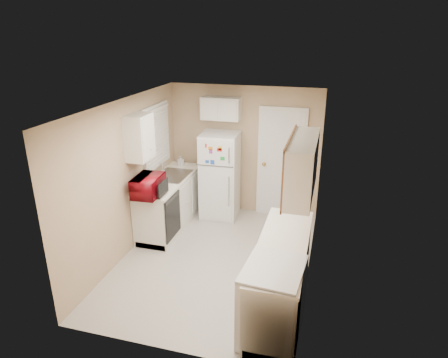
# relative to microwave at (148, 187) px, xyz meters

# --- Properties ---
(floor) EXTENTS (3.80, 3.80, 0.00)m
(floor) POSITION_rel_microwave_xyz_m (1.11, -0.12, -1.05)
(floor) COLOR beige
(floor) RESTS_ON ground
(ceiling) EXTENTS (3.80, 3.80, 0.00)m
(ceiling) POSITION_rel_microwave_xyz_m (1.11, -0.12, 1.35)
(ceiling) COLOR white
(ceiling) RESTS_ON floor
(wall_left) EXTENTS (3.80, 3.80, 0.00)m
(wall_left) POSITION_rel_microwave_xyz_m (-0.29, -0.12, 0.15)
(wall_left) COLOR tan
(wall_left) RESTS_ON floor
(wall_right) EXTENTS (3.80, 3.80, 0.00)m
(wall_right) POSITION_rel_microwave_xyz_m (2.51, -0.12, 0.15)
(wall_right) COLOR tan
(wall_right) RESTS_ON floor
(wall_back) EXTENTS (2.80, 2.80, 0.00)m
(wall_back) POSITION_rel_microwave_xyz_m (1.11, 1.78, 0.15)
(wall_back) COLOR tan
(wall_back) RESTS_ON floor
(wall_front) EXTENTS (2.80, 2.80, 0.00)m
(wall_front) POSITION_rel_microwave_xyz_m (1.11, -2.02, 0.15)
(wall_front) COLOR tan
(wall_front) RESTS_ON floor
(left_counter) EXTENTS (0.60, 1.80, 0.90)m
(left_counter) POSITION_rel_microwave_xyz_m (0.01, 0.78, -0.60)
(left_counter) COLOR silver
(left_counter) RESTS_ON floor
(dishwasher) EXTENTS (0.03, 0.58, 0.72)m
(dishwasher) POSITION_rel_microwave_xyz_m (0.30, 0.18, -0.56)
(dishwasher) COLOR black
(dishwasher) RESTS_ON floor
(sink) EXTENTS (0.54, 0.74, 0.16)m
(sink) POSITION_rel_microwave_xyz_m (0.01, 0.93, -0.19)
(sink) COLOR gray
(sink) RESTS_ON left_counter
(microwave) EXTENTS (0.59, 0.35, 0.38)m
(microwave) POSITION_rel_microwave_xyz_m (0.00, 0.00, 0.00)
(microwave) COLOR maroon
(microwave) RESTS_ON left_counter
(soap_bottle) EXTENTS (0.11, 0.11, 0.19)m
(soap_bottle) POSITION_rel_microwave_xyz_m (-0.04, 1.46, -0.05)
(soap_bottle) COLOR silver
(soap_bottle) RESTS_ON left_counter
(window_blinds) EXTENTS (0.10, 0.98, 1.08)m
(window_blinds) POSITION_rel_microwave_xyz_m (-0.25, 0.93, 0.55)
(window_blinds) COLOR silver
(window_blinds) RESTS_ON wall_left
(upper_cabinet_left) EXTENTS (0.30, 0.45, 0.70)m
(upper_cabinet_left) POSITION_rel_microwave_xyz_m (-0.14, 0.10, 0.75)
(upper_cabinet_left) COLOR silver
(upper_cabinet_left) RESTS_ON wall_left
(refrigerator) EXTENTS (0.69, 0.67, 1.60)m
(refrigerator) POSITION_rel_microwave_xyz_m (0.75, 1.40, -0.25)
(refrigerator) COLOR silver
(refrigerator) RESTS_ON floor
(cabinet_over_fridge) EXTENTS (0.70, 0.30, 0.40)m
(cabinet_over_fridge) POSITION_rel_microwave_xyz_m (0.71, 1.63, 0.95)
(cabinet_over_fridge) COLOR silver
(cabinet_over_fridge) RESTS_ON wall_back
(interior_door) EXTENTS (0.86, 0.06, 2.08)m
(interior_door) POSITION_rel_microwave_xyz_m (1.81, 1.74, -0.03)
(interior_door) COLOR silver
(interior_door) RESTS_ON floor
(right_counter) EXTENTS (0.60, 2.00, 0.90)m
(right_counter) POSITION_rel_microwave_xyz_m (2.21, -0.92, -0.60)
(right_counter) COLOR silver
(right_counter) RESTS_ON floor
(stove) EXTENTS (0.69, 0.82, 0.94)m
(stove) POSITION_rel_microwave_xyz_m (2.19, -1.51, -0.58)
(stove) COLOR silver
(stove) RESTS_ON floor
(upper_cabinet_right) EXTENTS (0.30, 1.20, 0.70)m
(upper_cabinet_right) POSITION_rel_microwave_xyz_m (2.36, -0.62, 0.75)
(upper_cabinet_right) COLOR silver
(upper_cabinet_right) RESTS_ON wall_right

